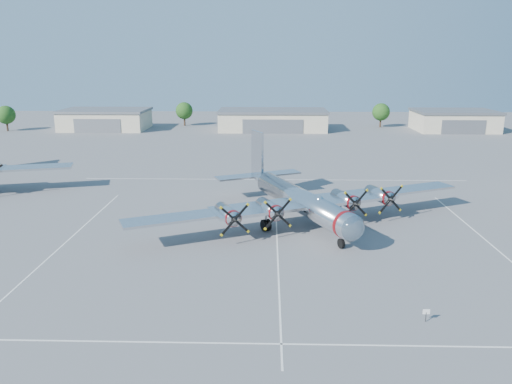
{
  "coord_description": "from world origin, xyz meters",
  "views": [
    {
      "loc": [
        -0.92,
        -51.63,
        18.49
      ],
      "look_at": [
        -2.42,
        5.41,
        3.2
      ],
      "focal_mm": 35.0,
      "sensor_mm": 36.0,
      "label": 1
    }
  ],
  "objects_px": {
    "tree_west": "(184,111)",
    "tree_east": "(381,112)",
    "hangar_east": "(454,120)",
    "hangar_center": "(273,120)",
    "tree_far_west": "(6,115)",
    "info_placard": "(426,313)",
    "hangar_west": "(106,119)",
    "main_bomber_b29": "(297,221)"
  },
  "relations": [
    {
      "from": "hangar_center",
      "to": "tree_east",
      "type": "xyz_separation_m",
      "value": [
        30.0,
        6.04,
        1.51
      ]
    },
    {
      "from": "hangar_east",
      "to": "main_bomber_b29",
      "type": "distance_m",
      "value": 89.99
    },
    {
      "from": "hangar_west",
      "to": "tree_far_west",
      "type": "bearing_deg",
      "value": -170.99
    },
    {
      "from": "tree_west",
      "to": "info_placard",
      "type": "bearing_deg",
      "value": -71.9
    },
    {
      "from": "tree_far_west",
      "to": "tree_east",
      "type": "distance_m",
      "value": 100.5
    },
    {
      "from": "hangar_west",
      "to": "main_bomber_b29",
      "type": "relative_size",
      "value": 0.55
    },
    {
      "from": "info_placard",
      "to": "hangar_center",
      "type": "bearing_deg",
      "value": 93.8
    },
    {
      "from": "tree_far_west",
      "to": "info_placard",
      "type": "relative_size",
      "value": 6.72
    },
    {
      "from": "hangar_center",
      "to": "tree_east",
      "type": "bearing_deg",
      "value": 11.38
    },
    {
      "from": "hangar_east",
      "to": "tree_east",
      "type": "xyz_separation_m",
      "value": [
        -18.0,
        6.04,
        1.51
      ]
    },
    {
      "from": "info_placard",
      "to": "main_bomber_b29",
      "type": "bearing_deg",
      "value": 107.09
    },
    {
      "from": "main_bomber_b29",
      "to": "hangar_east",
      "type": "bearing_deg",
      "value": 35.09
    },
    {
      "from": "tree_far_west",
      "to": "main_bomber_b29",
      "type": "relative_size",
      "value": 0.16
    },
    {
      "from": "hangar_east",
      "to": "main_bomber_b29",
      "type": "xyz_separation_m",
      "value": [
        -45.56,
        -77.56,
        -2.71
      ]
    },
    {
      "from": "hangar_west",
      "to": "main_bomber_b29",
      "type": "bearing_deg",
      "value": -58.55
    },
    {
      "from": "tree_far_west",
      "to": "info_placard",
      "type": "bearing_deg",
      "value": -50.23
    },
    {
      "from": "hangar_west",
      "to": "tree_east",
      "type": "relative_size",
      "value": 3.4
    },
    {
      "from": "hangar_west",
      "to": "hangar_east",
      "type": "distance_m",
      "value": 93.0
    },
    {
      "from": "hangar_west",
      "to": "tree_west",
      "type": "bearing_deg",
      "value": 21.89
    },
    {
      "from": "hangar_center",
      "to": "tree_far_west",
      "type": "distance_m",
      "value": 70.13
    },
    {
      "from": "hangar_center",
      "to": "hangar_east",
      "type": "relative_size",
      "value": 1.39
    },
    {
      "from": "tree_west",
      "to": "tree_east",
      "type": "xyz_separation_m",
      "value": [
        55.0,
        -2.0,
        0.0
      ]
    },
    {
      "from": "tree_west",
      "to": "tree_east",
      "type": "bearing_deg",
      "value": -2.08
    },
    {
      "from": "tree_east",
      "to": "info_placard",
      "type": "distance_m",
      "value": 108.59
    },
    {
      "from": "hangar_center",
      "to": "tree_west",
      "type": "relative_size",
      "value": 4.31
    },
    {
      "from": "tree_far_west",
      "to": "info_placard",
      "type": "distance_m",
      "value": 125.96
    },
    {
      "from": "hangar_east",
      "to": "hangar_west",
      "type": "bearing_deg",
      "value": -180.0
    },
    {
      "from": "tree_east",
      "to": "hangar_west",
      "type": "bearing_deg",
      "value": -175.4
    },
    {
      "from": "main_bomber_b29",
      "to": "info_placard",
      "type": "relative_size",
      "value": 41.38
    },
    {
      "from": "hangar_west",
      "to": "hangar_center",
      "type": "xyz_separation_m",
      "value": [
        45.0,
        -0.0,
        -0.0
      ]
    },
    {
      "from": "main_bomber_b29",
      "to": "info_placard",
      "type": "bearing_deg",
      "value": -95.21
    },
    {
      "from": "hangar_center",
      "to": "hangar_east",
      "type": "distance_m",
      "value": 48.0
    },
    {
      "from": "tree_east",
      "to": "tree_west",
      "type": "bearing_deg",
      "value": 177.92
    },
    {
      "from": "main_bomber_b29",
      "to": "info_placard",
      "type": "xyz_separation_m",
      "value": [
        8.1,
        -23.17,
        0.7
      ]
    },
    {
      "from": "info_placard",
      "to": "hangar_west",
      "type": "bearing_deg",
      "value": 116.69
    },
    {
      "from": "hangar_west",
      "to": "hangar_center",
      "type": "distance_m",
      "value": 45.0
    },
    {
      "from": "hangar_east",
      "to": "tree_west",
      "type": "height_order",
      "value": "tree_west"
    },
    {
      "from": "main_bomber_b29",
      "to": "hangar_west",
      "type": "bearing_deg",
      "value": 96.97
    },
    {
      "from": "hangar_center",
      "to": "tree_west",
      "type": "xyz_separation_m",
      "value": [
        -25.0,
        8.04,
        1.51
      ]
    },
    {
      "from": "tree_far_west",
      "to": "hangar_west",
      "type": "bearing_deg",
      "value": 9.01
    },
    {
      "from": "hangar_east",
      "to": "main_bomber_b29",
      "type": "bearing_deg",
      "value": -120.43
    },
    {
      "from": "tree_east",
      "to": "hangar_center",
      "type": "bearing_deg",
      "value": -168.62
    }
  ]
}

